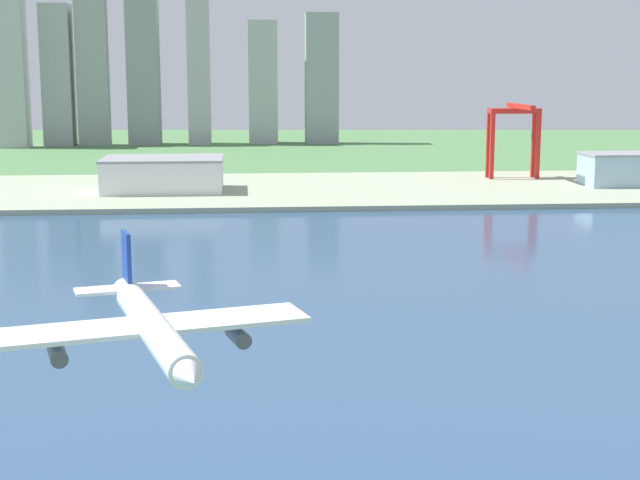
{
  "coord_description": "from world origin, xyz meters",
  "views": [
    {
      "loc": [
        -16.43,
        5.55,
        61.65
      ],
      "look_at": [
        -0.77,
        193.99,
        27.96
      ],
      "focal_mm": 53.62,
      "sensor_mm": 36.0,
      "label": 1
    }
  ],
  "objects_px": {
    "airplane_landing": "(151,326)",
    "warehouse_main": "(164,174)",
    "port_crane_red": "(515,124)",
    "warehouse_annex": "(620,169)"
  },
  "relations": [
    {
      "from": "airplane_landing",
      "to": "port_crane_red",
      "type": "relative_size",
      "value": 0.82
    },
    {
      "from": "airplane_landing",
      "to": "warehouse_main",
      "type": "relative_size",
      "value": 0.63
    },
    {
      "from": "port_crane_red",
      "to": "warehouse_annex",
      "type": "relative_size",
      "value": 1.22
    },
    {
      "from": "port_crane_red",
      "to": "warehouse_annex",
      "type": "bearing_deg",
      "value": -38.72
    },
    {
      "from": "airplane_landing",
      "to": "port_crane_red",
      "type": "height_order",
      "value": "port_crane_red"
    },
    {
      "from": "port_crane_red",
      "to": "warehouse_main",
      "type": "height_order",
      "value": "port_crane_red"
    },
    {
      "from": "port_crane_red",
      "to": "warehouse_main",
      "type": "relative_size",
      "value": 0.77
    },
    {
      "from": "warehouse_main",
      "to": "warehouse_annex",
      "type": "xyz_separation_m",
      "value": [
        234.41,
        2.89,
        0.16
      ]
    },
    {
      "from": "warehouse_main",
      "to": "port_crane_red",
      "type": "bearing_deg",
      "value": 11.84
    },
    {
      "from": "port_crane_red",
      "to": "airplane_landing",
      "type": "bearing_deg",
      "value": -110.83
    }
  ]
}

